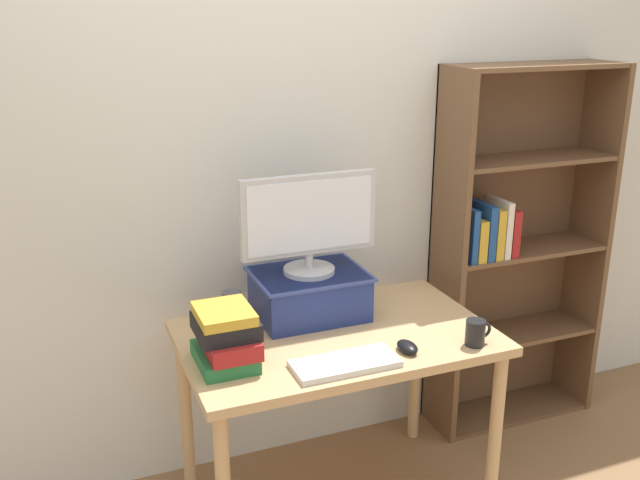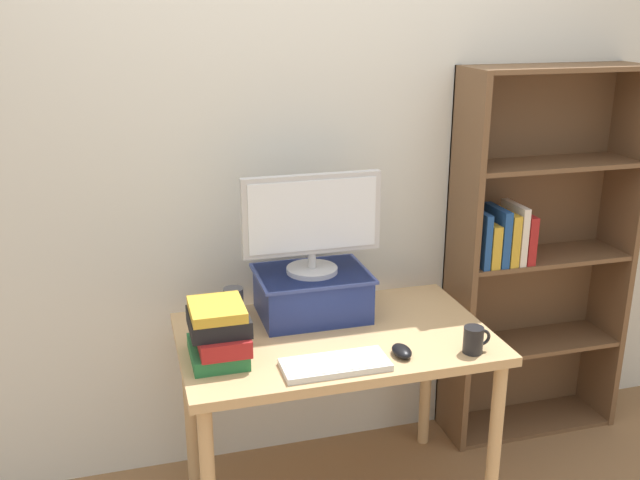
% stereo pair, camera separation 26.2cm
% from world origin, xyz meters
% --- Properties ---
extents(back_wall, '(7.00, 0.08, 2.60)m').
position_xyz_m(back_wall, '(0.00, 0.50, 1.30)').
color(back_wall, silver).
rests_on(back_wall, ground_plane).
extents(desk, '(1.16, 0.72, 0.77)m').
position_xyz_m(desk, '(0.00, 0.00, 0.67)').
color(desk, tan).
rests_on(desk, ground_plane).
extents(bookshelf_unit, '(0.82, 0.28, 1.70)m').
position_xyz_m(bookshelf_unit, '(1.04, 0.35, 0.87)').
color(bookshelf_unit, brown).
rests_on(bookshelf_unit, ground_plane).
extents(riser_box, '(0.44, 0.33, 0.18)m').
position_xyz_m(riser_box, '(-0.04, 0.19, 0.86)').
color(riser_box, navy).
rests_on(riser_box, desk).
extents(computer_monitor, '(0.54, 0.20, 0.39)m').
position_xyz_m(computer_monitor, '(-0.04, 0.19, 1.16)').
color(computer_monitor, '#B7B7BA').
rests_on(computer_monitor, riser_box).
extents(keyboard, '(0.37, 0.16, 0.02)m').
position_xyz_m(keyboard, '(-0.07, -0.25, 0.78)').
color(keyboard, silver).
rests_on(keyboard, desk).
extents(computer_mouse, '(0.06, 0.10, 0.04)m').
position_xyz_m(computer_mouse, '(0.18, -0.23, 0.78)').
color(computer_mouse, black).
rests_on(computer_mouse, desk).
extents(book_stack, '(0.20, 0.26, 0.21)m').
position_xyz_m(book_stack, '(-0.44, -0.08, 0.87)').
color(book_stack, '#236B38').
rests_on(book_stack, desk).
extents(coffee_mug, '(0.10, 0.07, 0.10)m').
position_xyz_m(coffee_mug, '(0.43, -0.27, 0.81)').
color(coffee_mug, black).
rests_on(coffee_mug, desk).
extents(desk_speaker, '(0.08, 0.08, 0.14)m').
position_xyz_m(desk_speaker, '(-0.34, 0.21, 0.84)').
color(desk_speaker, '#4C4C51').
rests_on(desk_speaker, desk).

